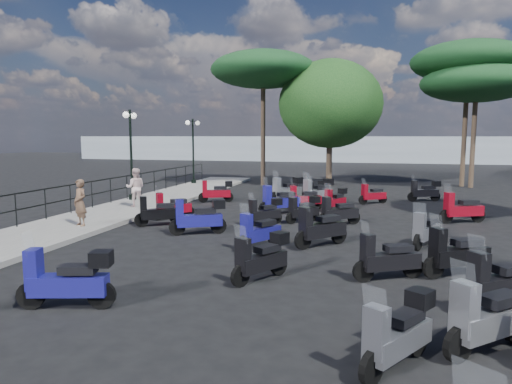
% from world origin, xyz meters
% --- Properties ---
extents(ground, '(120.00, 120.00, 0.00)m').
position_xyz_m(ground, '(0.00, 0.00, 0.00)').
color(ground, black).
rests_on(ground, ground).
extents(sidewalk, '(3.00, 30.00, 0.15)m').
position_xyz_m(sidewalk, '(-6.50, 3.00, 0.07)').
color(sidewalk, slate).
rests_on(sidewalk, ground).
extents(railing, '(0.04, 26.04, 1.10)m').
position_xyz_m(railing, '(-7.80, 2.80, 0.90)').
color(railing, black).
rests_on(railing, sidewalk).
extents(lamp_post_1, '(0.43, 1.20, 4.12)m').
position_xyz_m(lamp_post_1, '(-7.46, 6.10, 2.50)').
color(lamp_post_1, black).
rests_on(lamp_post_1, sidewalk).
extents(lamp_post_2, '(0.59, 1.12, 3.98)m').
position_xyz_m(lamp_post_2, '(-7.53, 13.69, 2.42)').
color(lamp_post_2, black).
rests_on(lamp_post_2, sidewalk).
extents(woman, '(0.66, 0.57, 1.53)m').
position_xyz_m(woman, '(-5.90, 0.07, 0.92)').
color(woman, brown).
rests_on(woman, sidewalk).
extents(pedestrian_far, '(0.95, 0.85, 1.60)m').
position_xyz_m(pedestrian_far, '(-6.21, 4.20, 0.95)').
color(pedestrian_far, beige).
rests_on(pedestrian_far, sidewalk).
extents(scooter_1, '(1.73, 0.75, 1.40)m').
position_xyz_m(scooter_1, '(-1.85, -5.99, 0.53)').
color(scooter_1, black).
rests_on(scooter_1, ground).
extents(scooter_2, '(1.66, 1.04, 1.44)m').
position_xyz_m(scooter_2, '(-1.90, 0.42, 0.54)').
color(scooter_2, black).
rests_on(scooter_2, ground).
extents(scooter_3, '(1.49, 0.99, 1.33)m').
position_xyz_m(scooter_3, '(-3.77, 1.35, 0.46)').
color(scooter_3, black).
rests_on(scooter_3, ground).
extents(scooter_4, '(1.30, 1.12, 1.29)m').
position_xyz_m(scooter_4, '(-3.85, 2.66, 0.45)').
color(scooter_4, black).
rests_on(scooter_4, ground).
extents(scooter_5, '(1.57, 0.81, 1.30)m').
position_xyz_m(scooter_5, '(-3.73, 7.19, 0.49)').
color(scooter_5, black).
rests_on(scooter_5, ground).
extents(scooter_7, '(1.00, 1.45, 1.29)m').
position_xyz_m(scooter_7, '(1.11, -3.54, 0.49)').
color(scooter_7, black).
rests_on(scooter_7, ground).
extents(scooter_8, '(0.96, 1.47, 1.31)m').
position_xyz_m(scooter_8, '(0.37, -0.85, 0.45)').
color(scooter_8, black).
rests_on(scooter_8, ground).
extents(scooter_9, '(1.11, 1.20, 1.19)m').
position_xyz_m(scooter_9, '(-0.25, 2.40, 0.45)').
color(scooter_9, black).
rests_on(scooter_9, ground).
extents(scooter_10, '(1.52, 0.86, 1.30)m').
position_xyz_m(scooter_10, '(0.56, 6.12, 0.45)').
color(scooter_10, black).
rests_on(scooter_10, ground).
extents(scooter_11, '(0.85, 1.42, 1.22)m').
position_xyz_m(scooter_11, '(0.68, 9.02, 0.46)').
color(scooter_11, black).
rests_on(scooter_11, ground).
extents(scooter_13, '(1.01, 1.41, 1.27)m').
position_xyz_m(scooter_13, '(3.76, -6.71, 0.48)').
color(scooter_13, black).
rests_on(scooter_13, ground).
extents(scooter_14, '(1.50, 0.93, 1.32)m').
position_xyz_m(scooter_14, '(3.71, -2.83, 0.46)').
color(scooter_14, black).
rests_on(scooter_14, ground).
extents(scooter_15, '(1.40, 1.03, 1.30)m').
position_xyz_m(scooter_15, '(2.22, 3.02, 0.45)').
color(scooter_15, black).
rests_on(scooter_15, ground).
extents(scooter_16, '(1.55, 1.25, 1.49)m').
position_xyz_m(scooter_16, '(-0.20, 4.71, 0.52)').
color(scooter_16, black).
rests_on(scooter_16, ground).
extents(scooter_17, '(1.35, 1.54, 1.49)m').
position_xyz_m(scooter_17, '(0.92, 7.77, 0.56)').
color(scooter_17, black).
rests_on(scooter_17, ground).
extents(scooter_18, '(1.39, 1.30, 1.43)m').
position_xyz_m(scooter_18, '(5.01, -5.91, 0.50)').
color(scooter_18, black).
rests_on(scooter_18, ground).
extents(scooter_20, '(1.52, 1.12, 1.41)m').
position_xyz_m(scooter_20, '(5.59, -4.13, 0.49)').
color(scooter_20, black).
rests_on(scooter_20, ground).
extents(scooter_21, '(1.33, 1.46, 1.48)m').
position_xyz_m(scooter_21, '(1.98, -0.20, 0.51)').
color(scooter_21, black).
rests_on(scooter_21, ground).
extents(scooter_22, '(0.89, 1.35, 1.19)m').
position_xyz_m(scooter_22, '(1.86, 6.11, 0.45)').
color(scooter_22, black).
rests_on(scooter_22, ground).
extents(scooter_23, '(1.27, 0.94, 1.18)m').
position_xyz_m(scooter_23, '(3.33, 8.48, 0.41)').
color(scooter_23, black).
rests_on(scooter_23, ground).
extents(scooter_26, '(1.56, 1.10, 1.43)m').
position_xyz_m(scooter_26, '(5.19, -2.16, 0.49)').
color(scooter_26, black).
rests_on(scooter_26, ground).
extents(scooter_27, '(0.86, 1.53, 1.31)m').
position_xyz_m(scooter_27, '(4.81, 0.52, 0.45)').
color(scooter_27, black).
rests_on(scooter_27, ground).
extents(scooter_28, '(1.65, 0.93, 1.41)m').
position_xyz_m(scooter_28, '(6.42, 4.55, 0.49)').
color(scooter_28, black).
rests_on(scooter_28, ground).
extents(scooter_29, '(1.53, 0.80, 1.28)m').
position_xyz_m(scooter_29, '(5.71, 9.93, 0.48)').
color(scooter_29, black).
rests_on(scooter_29, ground).
extents(scooter_30, '(1.35, 1.54, 1.49)m').
position_xyz_m(scooter_30, '(-0.56, 8.18, 0.56)').
color(scooter_30, black).
rests_on(scooter_30, ground).
extents(scooter_31, '(1.11, 1.20, 1.19)m').
position_xyz_m(scooter_31, '(0.97, 3.28, 0.45)').
color(scooter_31, black).
rests_on(scooter_31, ground).
extents(broadleaf_tree, '(6.30, 6.30, 7.68)m').
position_xyz_m(broadleaf_tree, '(0.65, 15.64, 5.00)').
color(broadleaf_tree, '#38281E').
rests_on(broadleaf_tree, ground).
extents(pine_0, '(6.71, 6.71, 8.65)m').
position_xyz_m(pine_0, '(8.59, 17.37, 7.46)').
color(pine_0, '#38281E').
rests_on(pine_0, ground).
extents(pine_1, '(6.36, 6.36, 7.25)m').
position_xyz_m(pine_1, '(8.99, 16.74, 6.12)').
color(pine_1, '#38281E').
rests_on(pine_1, ground).
extents(pine_2, '(6.45, 6.45, 8.24)m').
position_xyz_m(pine_2, '(-3.41, 15.06, 7.09)').
color(pine_2, '#38281E').
rests_on(pine_2, ground).
extents(distant_hills, '(70.00, 8.00, 3.00)m').
position_xyz_m(distant_hills, '(0.00, 45.00, 1.50)').
color(distant_hills, gray).
rests_on(distant_hills, ground).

